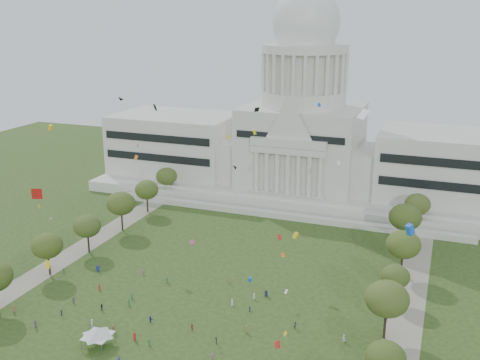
{
  "coord_description": "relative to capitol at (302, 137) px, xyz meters",
  "views": [
    {
      "loc": [
        52.65,
        -94.92,
        68.53
      ],
      "look_at": [
        0.0,
        45.0,
        24.0
      ],
      "focal_mm": 42.0,
      "sensor_mm": 36.0,
      "label": 1
    }
  ],
  "objects": [
    {
      "name": "row_tree_r_6",
      "position": [
        45.96,
        -25.46,
        -13.79
      ],
      "size": [
        8.42,
        8.42,
        11.97
      ],
      "color": "black",
      "rests_on": "ground"
    },
    {
      "name": "row_tree_l_4",
      "position": [
        -44.08,
        -61.17,
        -12.9
      ],
      "size": [
        9.29,
        9.29,
        13.21
      ],
      "color": "black",
      "rests_on": "ground"
    },
    {
      "name": "person_4",
      "position": [
        3.26,
        -107.92,
        -21.52
      ],
      "size": [
        0.62,
        0.97,
        1.54
      ],
      "primitive_type": "imported",
      "rotation": [
        0.0,
        0.0,
        4.57
      ],
      "color": "#B21E1E",
      "rests_on": "ground"
    },
    {
      "name": "row_tree_l_5",
      "position": [
        -45.22,
        -42.58,
        -13.88
      ],
      "size": [
        8.33,
        8.33,
        11.85
      ],
      "color": "black",
      "rests_on": "ground"
    },
    {
      "name": "row_tree_l_3",
      "position": [
        -44.09,
        -79.67,
        -14.09
      ],
      "size": [
        8.12,
        8.12,
        11.55
      ],
      "color": "black",
      "rests_on": "ground"
    },
    {
      "name": "path_right",
      "position": [
        48.0,
        -83.59,
        -22.28
      ],
      "size": [
        8.0,
        160.0,
        0.04
      ],
      "primitive_type": "cube",
      "color": "gray",
      "rests_on": "ground"
    },
    {
      "name": "person_2",
      "position": [
        24.94,
        -99.34,
        -21.4
      ],
      "size": [
        0.99,
        1.0,
        1.79
      ],
      "primitive_type": "imported",
      "rotation": [
        0.0,
        0.0,
        0.81
      ],
      "color": "#4C4C51",
      "rests_on": "ground"
    },
    {
      "name": "distant_crowd",
      "position": [
        -14.01,
        -102.14,
        -21.46
      ],
      "size": [
        57.58,
        35.96,
        1.92
      ],
      "color": "olive",
      "rests_on": "ground"
    },
    {
      "name": "row_tree_l_6",
      "position": [
        -46.87,
        -24.45,
        -14.02
      ],
      "size": [
        8.19,
        8.19,
        11.64
      ],
      "color": "black",
      "rests_on": "ground"
    },
    {
      "name": "person_8",
      "position": [
        -20.69,
        -107.73,
        -21.45
      ],
      "size": [
        0.97,
        0.88,
        1.7
      ],
      "primitive_type": "imported",
      "rotation": [
        0.0,
        0.0,
        2.57
      ],
      "color": "#26262B",
      "rests_on": "ground"
    },
    {
      "name": "row_tree_r_3",
      "position": [
        44.4,
        -79.1,
        -15.21
      ],
      "size": [
        7.01,
        7.01,
        9.98
      ],
      "color": "black",
      "rests_on": "ground"
    },
    {
      "name": "row_tree_r_1",
      "position": [
        46.22,
        -115.34,
        -14.64
      ],
      "size": [
        7.58,
        7.58,
        10.78
      ],
      "color": "black",
      "rests_on": "ground"
    },
    {
      "name": "row_tree_r_4",
      "position": [
        44.76,
        -63.55,
        -13.01
      ],
      "size": [
        9.19,
        9.19,
        13.06
      ],
      "color": "black",
      "rests_on": "ground"
    },
    {
      "name": "ground",
      "position": [
        0.0,
        -113.59,
        -22.3
      ],
      "size": [
        400.0,
        400.0,
        0.0
      ],
      "primitive_type": "plane",
      "color": "#2B4119",
      "rests_on": "ground"
    },
    {
      "name": "person_3",
      "position": [
        10.52,
        -111.16,
        -21.48
      ],
      "size": [
        0.94,
        1.18,
        1.63
      ],
      "primitive_type": "imported",
      "rotation": [
        0.0,
        0.0,
        5.15
      ],
      "color": "#26262B",
      "rests_on": "ground"
    },
    {
      "name": "path_left",
      "position": [
        -48.0,
        -83.59,
        -22.28
      ],
      "size": [
        8.0,
        160.0,
        0.04
      ],
      "primitive_type": "cube",
      "color": "gray",
      "rests_on": "ground"
    },
    {
      "name": "row_tree_r_2",
      "position": [
        44.17,
        -96.15,
        -12.64
      ],
      "size": [
        9.55,
        9.55,
        13.58
      ],
      "color": "black",
      "rests_on": "ground"
    },
    {
      "name": "person_7",
      "position": [
        -5.07,
        -124.92,
        -21.39
      ],
      "size": [
        0.74,
        0.59,
        1.82
      ],
      "primitive_type": "imported",
      "rotation": [
        0.0,
        0.0,
        3.32
      ],
      "color": "navy",
      "rests_on": "ground"
    },
    {
      "name": "person_0",
      "position": [
        36.21,
        -100.72,
        -21.42
      ],
      "size": [
        1.01,
        0.86,
        1.75
      ],
      "primitive_type": "imported",
      "rotation": [
        0.0,
        0.0,
        5.85
      ],
      "color": "silver",
      "rests_on": "ground"
    },
    {
      "name": "kite_swarm",
      "position": [
        4.24,
        -103.4,
        4.95
      ],
      "size": [
        91.3,
        95.2,
        49.55
      ],
      "color": "blue",
      "rests_on": "ground"
    },
    {
      "name": "row_tree_l_2",
      "position": [
        -45.04,
        -96.29,
        -13.79
      ],
      "size": [
        8.42,
        8.42,
        11.97
      ],
      "color": "black",
      "rests_on": "ground"
    },
    {
      "name": "capitol",
      "position": [
        0.0,
        0.0,
        0.0
      ],
      "size": [
        160.0,
        64.5,
        91.3
      ],
      "color": "silver",
      "rests_on": "ground"
    },
    {
      "name": "event_tent",
      "position": [
        -12.96,
        -120.6,
        -18.99
      ],
      "size": [
        7.9,
        7.9,
        4.26
      ],
      "color": "#4C4C4C",
      "rests_on": "ground"
    },
    {
      "name": "person_9",
      "position": [
        12.03,
        -116.56,
        -21.57
      ],
      "size": [
        0.94,
        1.04,
        1.44
      ],
      "primitive_type": "imported",
      "rotation": [
        0.0,
        0.0,
        0.93
      ],
      "color": "#994C8C",
      "rests_on": "ground"
    },
    {
      "name": "row_tree_r_5",
      "position": [
        43.49,
        -43.4,
        -12.37
      ],
      "size": [
        9.82,
        9.82,
        13.96
      ],
      "color": "black",
      "rests_on": "ground"
    },
    {
      "name": "person_10",
      "position": [
        12.73,
        -95.73,
        -21.57
      ],
      "size": [
        0.51,
        0.87,
        1.45
      ],
      "primitive_type": "imported",
      "rotation": [
        0.0,
        0.0,
        1.63
      ],
      "color": "navy",
      "rests_on": "ground"
    },
    {
      "name": "person_5",
      "position": [
        -7.2,
        -108.29,
        -21.53
      ],
      "size": [
        1.53,
        1.03,
        1.53
      ],
      "primitive_type": "imported",
      "rotation": [
        0.0,
        0.0,
        2.78
      ],
      "color": "navy",
      "rests_on": "ground"
    }
  ]
}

